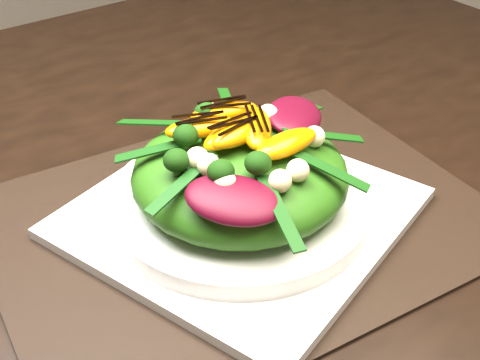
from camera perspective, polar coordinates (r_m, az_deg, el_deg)
dining_table at (r=0.70m, az=-16.91°, el=-2.42°), size 1.60×0.90×0.75m
placemat at (r=0.62m, az=-0.00°, el=-3.44°), size 0.50×0.40×0.00m
plate_base at (r=0.62m, az=-0.00°, el=-2.91°), size 0.35×0.35×0.01m
salad_bowl at (r=0.61m, az=-0.00°, el=-1.85°), size 0.25×0.25×0.02m
lettuce_mound at (r=0.59m, az=-0.00°, el=0.57°), size 0.26×0.26×0.07m
radicchio_leaf at (r=0.62m, az=4.85°, el=5.75°), size 0.10×0.09×0.02m
orange_segment at (r=0.57m, az=-1.98°, el=4.15°), size 0.07×0.05×0.02m
broccoli_floret at (r=0.56m, az=-5.47°, el=3.37°), size 0.04×0.04×0.03m
macadamia_nut at (r=0.55m, az=4.51°, el=2.17°), size 0.02×0.02×0.02m
balsamic_drizzle at (r=0.57m, az=-2.00°, el=4.95°), size 0.04×0.02×0.00m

